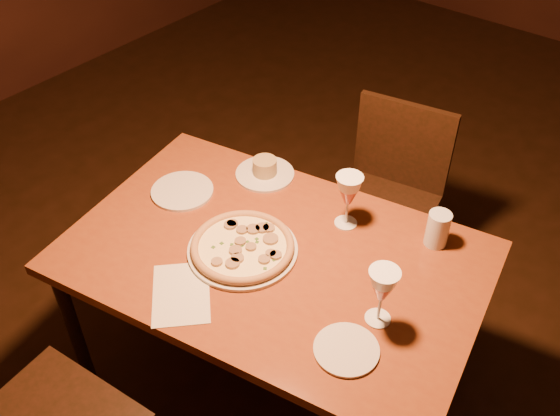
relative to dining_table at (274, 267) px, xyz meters
The scene contains 11 objects.
floor 0.72m from the dining_table, 32.57° to the left, with size 7.00×7.00×0.00m, color black.
dining_table is the anchor object (origin of this frame).
chair_far 0.78m from the dining_table, 90.43° to the left, with size 0.47×0.47×0.84m.
pizza_plate 0.13m from the dining_table, 146.96° to the right, with size 0.36×0.36×0.04m.
ramekin_saucer 0.42m from the dining_table, 133.90° to the left, with size 0.22×0.22×0.07m.
wine_glass_far 0.33m from the dining_table, 69.81° to the left, with size 0.09×0.09×0.20m, color #C55952, non-canonical shape.
wine_glass_right 0.43m from the dining_table, ahead, with size 0.09×0.09×0.20m, color #C55952, non-canonical shape.
water_tumbler 0.54m from the dining_table, 44.49° to the left, with size 0.07×0.07×0.12m, color silver.
side_plate_left 0.46m from the dining_table, behind, with size 0.22×0.22×0.01m, color silver.
side_plate_near 0.43m from the dining_table, 22.55° to the right, with size 0.18×0.18×0.01m, color silver.
menu_card 0.33m from the dining_table, 109.31° to the right, with size 0.17×0.25×0.00m, color beige.
Camera 1 is at (0.65, -1.26, 2.13)m, focal length 40.00 mm.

